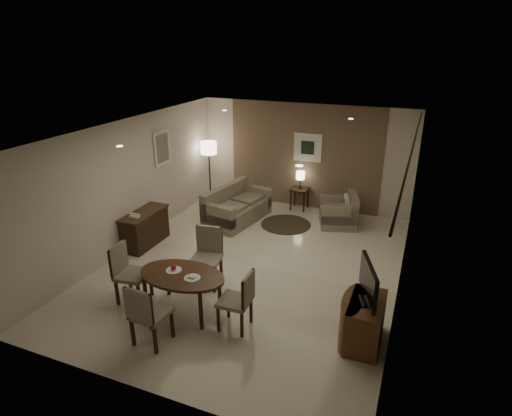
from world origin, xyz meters
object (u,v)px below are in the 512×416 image
at_px(console_desk, 145,228).
at_px(chair_left, 133,274).
at_px(floor_lamp, 210,172).
at_px(tv_cabinet, 365,322).
at_px(sofa, 237,204).
at_px(chair_near, 151,313).
at_px(side_table, 299,199).
at_px(armchair, 338,210).
at_px(dining_table, 183,293).
at_px(chair_right, 235,300).
at_px(chair_far, 206,259).

height_order(console_desk, chair_left, chair_left).
bearing_deg(floor_lamp, tv_cabinet, -42.16).
distance_m(chair_left, sofa, 3.79).
bearing_deg(chair_left, floor_lamp, 5.53).
relative_size(chair_near, floor_lamp, 0.61).
xyz_separation_m(chair_left, floor_lamp, (-1.01, 4.71, 0.32)).
xyz_separation_m(tv_cabinet, chair_near, (-2.89, -1.15, 0.16)).
xyz_separation_m(tv_cabinet, side_table, (-2.40, 4.73, -0.07)).
bearing_deg(side_table, armchair, -29.01).
xyz_separation_m(tv_cabinet, chair_left, (-3.80, -0.36, 0.16)).
xyz_separation_m(dining_table, sofa, (-0.71, 3.73, 0.08)).
height_order(chair_left, chair_right, chair_left).
bearing_deg(console_desk, sofa, 55.86).
bearing_deg(side_table, chair_near, -94.77).
bearing_deg(tv_cabinet, chair_far, 169.40).
distance_m(console_desk, floor_lamp, 2.89).
xyz_separation_m(console_desk, chair_right, (2.98, -1.88, 0.11)).
relative_size(console_desk, chair_left, 1.17).
distance_m(tv_cabinet, floor_lamp, 6.51).
distance_m(tv_cabinet, chair_left, 3.82).
xyz_separation_m(chair_far, armchair, (1.65, 3.55, -0.14)).
bearing_deg(floor_lamp, console_desk, -91.59).
bearing_deg(chair_left, chair_near, -137.28).
bearing_deg(chair_near, sofa, -78.00).
bearing_deg(sofa, floor_lamp, 63.23).
bearing_deg(armchair, floor_lamp, -111.20).
xyz_separation_m(chair_right, armchair, (0.67, 4.47, -0.09)).
distance_m(chair_far, chair_left, 1.28).
bearing_deg(chair_right, armchair, 169.65).
relative_size(chair_far, armchair, 1.21).
bearing_deg(console_desk, dining_table, -41.79).
xyz_separation_m(console_desk, dining_table, (2.02, -1.80, -0.03)).
xyz_separation_m(chair_left, chair_right, (1.89, -0.02, -0.03)).
xyz_separation_m(chair_left, armchair, (2.56, 4.45, -0.12)).
bearing_deg(console_desk, chair_far, -25.68).
relative_size(chair_left, armchair, 1.16).
relative_size(tv_cabinet, chair_right, 0.93).
height_order(tv_cabinet, chair_near, chair_near).
distance_m(chair_right, floor_lamp, 5.56).
xyz_separation_m(tv_cabinet, chair_right, (-1.91, -0.38, 0.13)).
xyz_separation_m(dining_table, chair_right, (0.96, -0.07, 0.14)).
bearing_deg(side_table, chair_left, -105.40).
bearing_deg(floor_lamp, chair_right, -58.53).
height_order(chair_near, chair_left, chair_left).
distance_m(armchair, floor_lamp, 3.60).
height_order(tv_cabinet, sofa, sofa).
bearing_deg(chair_far, chair_left, -144.90).
bearing_deg(sofa, chair_left, -173.01).
bearing_deg(armchair, chair_far, -41.87).
distance_m(sofa, floor_lamp, 1.59).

